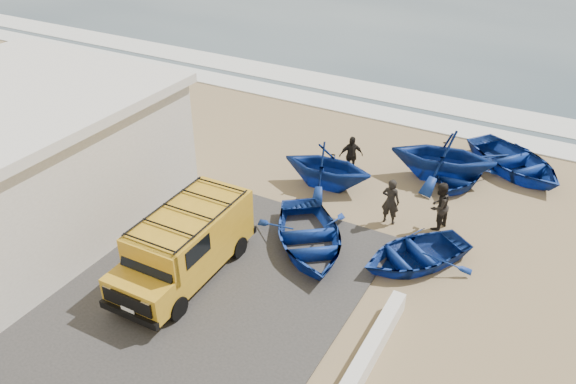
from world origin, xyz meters
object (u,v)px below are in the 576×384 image
at_px(boat_near_left, 309,237).
at_px(fisherman_back, 351,156).
at_px(boat_mid_right, 459,173).
at_px(fisherman_front, 391,201).
at_px(boat_mid_left, 327,166).
at_px(boat_far_left, 443,155).
at_px(parapet, 354,380).
at_px(fisherman_middle, 439,206).
at_px(building, 4,161).
at_px(boat_far_right, 515,161).
at_px(boat_near_right, 415,254).
at_px(van, 186,243).

xyz_separation_m(boat_near_left, fisherman_back, (-0.75, 4.89, 0.36)).
distance_m(boat_mid_right, fisherman_front, 4.03).
relative_size(boat_mid_left, boat_far_left, 0.87).
bearing_deg(parapet, fisherman_middle, 91.63).
bearing_deg(building, boat_mid_left, 40.22).
bearing_deg(boat_far_right, fisherman_back, 157.97).
distance_m(building, fisherman_middle, 13.83).
bearing_deg(boat_mid_left, boat_far_right, -55.41).
bearing_deg(boat_near_right, boat_mid_right, 128.15).
bearing_deg(boat_mid_right, boat_mid_left, -145.09).
relative_size(boat_near_right, boat_mid_right, 1.04).
distance_m(building, boat_mid_right, 15.54).
bearing_deg(parapet, building, 175.42).
xyz_separation_m(parapet, boat_mid_right, (-0.35, 10.51, 0.07)).
distance_m(parapet, boat_mid_left, 9.01).
relative_size(building, van, 1.98).
bearing_deg(boat_mid_left, boat_near_left, -165.76).
xyz_separation_m(building, fisherman_front, (10.84, 5.72, -1.35)).
bearing_deg(boat_far_left, fisherman_back, -77.58).
relative_size(boat_far_right, fisherman_front, 2.62).
bearing_deg(fisherman_back, parapet, -103.72).
bearing_deg(van, parapet, -15.04).
relative_size(parapet, boat_near_left, 1.47).
bearing_deg(parapet, boat_near_right, 92.79).
distance_m(boat_mid_left, boat_mid_right, 4.94).
bearing_deg(fisherman_front, parapet, 103.03).
xyz_separation_m(parapet, fisherman_back, (-4.07, 9.08, 0.51)).
height_order(parapet, van, van).
height_order(parapet, fisherman_back, fisherman_back).
distance_m(boat_mid_left, fisherman_front, 3.00).
xyz_separation_m(van, boat_near_left, (2.49, 2.73, -0.66)).
relative_size(building, fisherman_middle, 5.70).
height_order(boat_near_left, boat_near_right, boat_near_left).
bearing_deg(building, boat_mid_right, 38.05).
bearing_deg(boat_mid_right, fisherman_back, -157.38).
relative_size(boat_mid_left, boat_mid_right, 0.98).
xyz_separation_m(boat_near_right, boat_mid_left, (-4.20, 2.78, 0.51)).
distance_m(parapet, fisherman_back, 9.96).
relative_size(boat_near_right, boat_mid_left, 1.05).
xyz_separation_m(parapet, van, (-5.81, 1.46, 0.81)).
xyz_separation_m(building, boat_mid_right, (12.15, 9.51, -1.82)).
height_order(fisherman_front, fisherman_back, fisherman_front).
bearing_deg(van, boat_mid_left, 76.99).
xyz_separation_m(boat_far_left, fisherman_back, (-3.08, -1.31, -0.21)).
relative_size(boat_mid_left, fisherman_front, 2.02).
bearing_deg(boat_far_left, boat_near_left, -31.13).
height_order(boat_far_right, fisherman_middle, fisherman_middle).
bearing_deg(fisherman_back, boat_far_right, -7.17).
xyz_separation_m(boat_mid_right, fisherman_middle, (0.14, -3.32, 0.48)).
bearing_deg(boat_far_right, parapet, -148.81).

